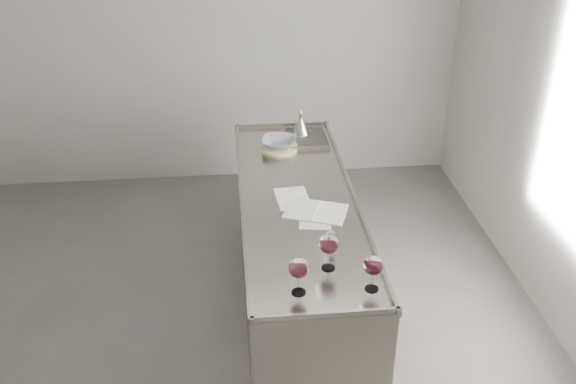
{
  "coord_description": "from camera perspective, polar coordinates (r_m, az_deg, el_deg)",
  "views": [
    {
      "loc": [
        0.07,
        -3.33,
        3.03
      ],
      "look_at": [
        0.43,
        0.25,
        1.02
      ],
      "focal_mm": 40.0,
      "sensor_mm": 36.0,
      "label": 1
    }
  ],
  "objects": [
    {
      "name": "wine_glass_small",
      "position": [
        3.68,
        3.84,
        -3.94
      ],
      "size": [
        0.06,
        0.06,
        0.12
      ],
      "rotation": [
        0.0,
        0.0,
        -0.07
      ],
      "color": "white",
      "rests_on": "counter"
    },
    {
      "name": "trivet",
      "position": [
        4.89,
        -0.82,
        3.99
      ],
      "size": [
        0.37,
        0.37,
        0.02
      ],
      "primitive_type": "cylinder",
      "rotation": [
        0.0,
        0.0,
        0.34
      ],
      "color": "#C7C081",
      "rests_on": "counter"
    },
    {
      "name": "wine_glass_left",
      "position": [
        3.3,
        0.98,
        -6.82
      ],
      "size": [
        0.11,
        0.11,
        0.22
      ],
      "rotation": [
        0.0,
        0.0,
        -0.15
      ],
      "color": "white",
      "rests_on": "counter"
    },
    {
      "name": "wine_glass_right",
      "position": [
        3.36,
        7.6,
        -6.54
      ],
      "size": [
        0.11,
        0.11,
        0.21
      ],
      "rotation": [
        0.0,
        0.0,
        0.21
      ],
      "color": "white",
      "rests_on": "counter"
    },
    {
      "name": "room_shell",
      "position": [
        3.71,
        -6.18,
        2.91
      ],
      "size": [
        4.54,
        5.04,
        2.84
      ],
      "color": "#4E4C49",
      "rests_on": "ground"
    },
    {
      "name": "loose_paper_top",
      "position": [
        4.01,
        2.41,
        -2.28
      ],
      "size": [
        0.23,
        0.3,
        0.0
      ],
      "primitive_type": "cube",
      "rotation": [
        0.0,
        0.0,
        -0.12
      ],
      "color": "silver",
      "rests_on": "counter"
    },
    {
      "name": "notebook",
      "position": [
        4.07,
        2.47,
        -1.73
      ],
      "size": [
        0.45,
        0.38,
        0.02
      ],
      "rotation": [
        0.0,
        0.0,
        -0.35
      ],
      "color": "white",
      "rests_on": "counter"
    },
    {
      "name": "ceramic_bowl",
      "position": [
        4.88,
        -0.82,
        4.43
      ],
      "size": [
        0.3,
        0.3,
        0.06
      ],
      "primitive_type": "imported",
      "rotation": [
        0.0,
        0.0,
        -0.18
      ],
      "color": "gray",
      "rests_on": "trivet"
    },
    {
      "name": "counter",
      "position": [
        4.47,
        0.89,
        -5.8
      ],
      "size": [
        0.77,
        2.42,
        0.97
      ],
      "color": "gray",
      "rests_on": "ground"
    },
    {
      "name": "wine_glass_middle",
      "position": [
        3.48,
        3.67,
        -4.7
      ],
      "size": [
        0.11,
        0.11,
        0.22
      ],
      "rotation": [
        0.0,
        0.0,
        0.13
      ],
      "color": "white",
      "rests_on": "counter"
    },
    {
      "name": "loose_paper_under",
      "position": [
        4.21,
        0.42,
        -0.56
      ],
      "size": [
        0.23,
        0.32,
        0.0
      ],
      "primitive_type": "cube",
      "rotation": [
        0.0,
        0.0,
        0.08
      ],
      "color": "white",
      "rests_on": "counter"
    },
    {
      "name": "wine_funnel",
      "position": [
        5.13,
        1.14,
        5.93
      ],
      "size": [
        0.15,
        0.15,
        0.22
      ],
      "rotation": [
        0.0,
        0.0,
        -0.21
      ],
      "color": "#B3AB9F",
      "rests_on": "counter"
    }
  ]
}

